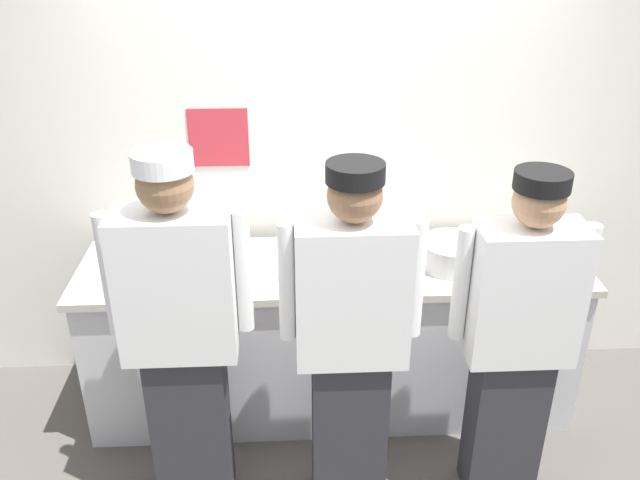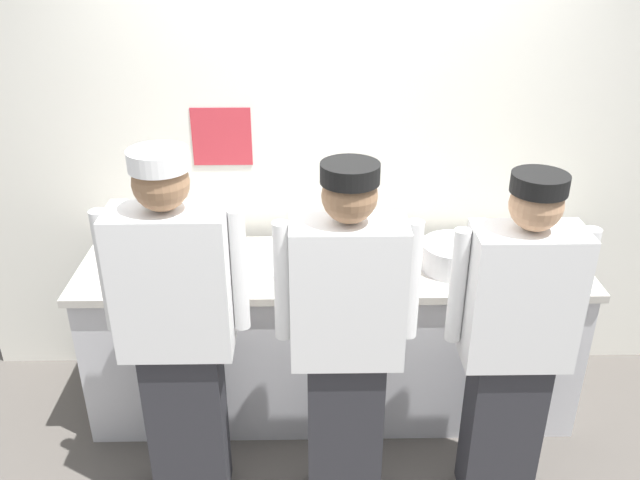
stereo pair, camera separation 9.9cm
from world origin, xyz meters
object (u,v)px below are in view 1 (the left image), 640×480
Objects in this scene: squeeze_bottle_primary at (353,255)px; ramekin_green_sauce at (341,278)px; chef_far_right at (517,336)px; mixing_bowl_steel at (453,254)px; plate_stack_front at (350,247)px; deli_cup at (118,252)px; plate_stack_rear at (175,275)px; squeeze_bottle_secondary at (551,254)px; chef_near_left at (181,331)px; chef_center at (351,337)px; sheet_tray at (270,263)px; ramekin_red_sauce at (513,268)px.

squeeze_bottle_primary is 2.06× the size of ramekin_green_sauce.
mixing_bowl_steel is at bearing 104.13° from chef_far_right.
plate_stack_front is 2.07× the size of deli_cup.
squeeze_bottle_primary reaches higher than plate_stack_rear.
deli_cup is (-1.14, 0.28, 0.03)m from ramekin_green_sauce.
plate_stack_front is at bearing 131.11° from chef_far_right.
mixing_bowl_steel is 1.79× the size of squeeze_bottle_secondary.
chef_center is (0.73, -0.05, -0.02)m from chef_near_left.
chef_center reaches higher than squeeze_bottle_primary.
chef_near_left is at bearing -164.26° from squeeze_bottle_secondary.
sheet_tray is 2.82× the size of squeeze_bottle_secondary.
mixing_bowl_steel is at bearing 23.40° from chef_near_left.
chef_near_left is 0.50m from plate_stack_rear.
ramekin_red_sauce is at bearing -15.94° from plate_stack_front.
deli_cup is at bearing 173.84° from sheet_tray.
squeeze_bottle_secondary is (1.78, 0.50, 0.06)m from chef_near_left.
chef_center reaches higher than chef_far_right.
chef_far_right is at bearing 0.53° from chef_center.
plate_stack_rear is at bearing -175.77° from squeeze_bottle_primary.
squeeze_bottle_primary reaches higher than plate_stack_front.
chef_near_left is 7.97× the size of plate_stack_front.
chef_near_left reaches higher than chef_center.
deli_cup is at bearing 146.75° from chef_center.
plate_stack_front is at bearing 89.33° from squeeze_bottle_primary.
sheet_tray is 0.40m from ramekin_green_sauce.
chef_near_left reaches higher than plate_stack_front.
ramekin_green_sauce is at bearing -118.45° from squeeze_bottle_primary.
deli_cup reaches higher than ramekin_green_sauce.
ramekin_green_sauce is (0.81, -0.06, -0.00)m from plate_stack_rear.
plate_stack_front is (-0.66, 0.76, 0.06)m from chef_far_right.
deli_cup is (-0.78, 0.08, 0.04)m from sheet_tray.
squeeze_bottle_primary is 1.22m from deli_cup.
plate_stack_front reaches higher than plate_stack_rear.
deli_cup is at bearing 166.27° from ramekin_green_sauce.
squeeze_bottle_primary reaches higher than sheet_tray.
mixing_bowl_steel is 3.94× the size of ramekin_red_sauce.
ramekin_red_sauce is at bearing -176.13° from squeeze_bottle_secondary.
chef_center is at bearing -33.25° from deli_cup.
plate_stack_rear is at bearing -33.76° from deli_cup.
ramekin_red_sauce is 0.88m from ramekin_green_sauce.
plate_stack_front is 2.56× the size of ramekin_red_sauce.
chef_center is at bearing -133.41° from mixing_bowl_steel.
deli_cup is at bearing 175.32° from mixing_bowl_steel.
squeeze_bottle_secondary is at bearing 27.41° from chef_center.
squeeze_bottle_secondary is at bearing -5.22° from deli_cup.
plate_stack_rear reaches higher than sheet_tray.
sheet_tray is (-0.36, 0.66, 0.01)m from chef_center.
chef_center is 0.47m from ramekin_green_sauce.
plate_stack_front is 0.91m from plate_stack_rear.
squeeze_bottle_primary is at bearing 34.98° from chef_near_left.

